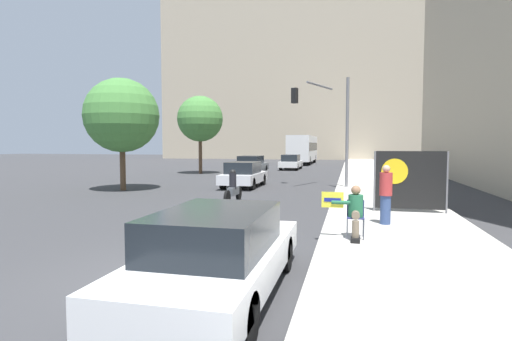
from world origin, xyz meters
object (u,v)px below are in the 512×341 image
traffic_light_pole (326,114)px  street_tree_midblock (200,119)px  seated_protester (355,210)px  protest_banner (410,180)px  car_on_road_nearest (244,174)px  jogger_on_sidewalk (386,194)px  car_on_road_midblock (251,165)px  street_tree_near_curb (122,116)px  motorcycle_on_road (233,189)px  city_bus_on_road (303,148)px  parked_car_curbside (218,252)px  car_on_road_distant (291,162)px

traffic_light_pole → street_tree_midblock: size_ratio=0.91×
seated_protester → protest_banner: protest_banner is taller
car_on_road_nearest → street_tree_midblock: size_ratio=0.67×
jogger_on_sidewalk → car_on_road_nearest: jogger_on_sidewalk is taller
car_on_road_midblock → street_tree_near_curb: street_tree_near_curb is taller
motorcycle_on_road → car_on_road_midblock: bearing=101.4°
car_on_road_midblock → jogger_on_sidewalk: bearing=-66.0°
jogger_on_sidewalk → street_tree_midblock: bearing=-35.1°
jogger_on_sidewalk → protest_banner: (0.91, 2.23, 0.22)m
car_on_road_midblock → street_tree_midblock: street_tree_midblock is taller
city_bus_on_road → street_tree_near_curb: street_tree_near_curb is taller
city_bus_on_road → motorcycle_on_road: size_ratio=4.95×
car_on_road_midblock → street_tree_near_curb: bearing=-105.5°
seated_protester → street_tree_midblock: bearing=118.4°
jogger_on_sidewalk → street_tree_midblock: street_tree_midblock is taller
seated_protester → car_on_road_nearest: 12.90m
parked_car_curbside → seated_protester: bearing=61.4°
jogger_on_sidewalk → street_tree_near_curb: (-12.20, 6.72, 2.82)m
car_on_road_distant → car_on_road_nearest: bearing=-90.9°
protest_banner → parked_car_curbside: bearing=-115.7°
parked_car_curbside → car_on_road_nearest: size_ratio=1.11×
traffic_light_pole → city_bus_on_road: traffic_light_pole is taller
car_on_road_nearest → city_bus_on_road: size_ratio=0.38×
motorcycle_on_road → street_tree_midblock: street_tree_midblock is taller
street_tree_near_curb → street_tree_midblock: street_tree_midblock is taller
motorcycle_on_road → street_tree_midblock: (-7.17, 14.90, 3.80)m
parked_car_curbside → car_on_road_midblock: bearing=102.9°
jogger_on_sidewalk → car_on_road_distant: jogger_on_sidewalk is taller
parked_car_curbside → car_on_road_distant: car_on_road_distant is taller
seated_protester → street_tree_near_curb: bearing=141.3°
jogger_on_sidewalk → car_on_road_midblock: bearing=-45.2°
car_on_road_distant → street_tree_near_curb: 20.10m
car_on_road_distant → street_tree_midblock: (-6.28, -7.04, 3.66)m
protest_banner → city_bus_on_road: (-7.49, 34.87, 0.75)m
parked_car_curbside → car_on_road_distant: 31.59m
car_on_road_midblock → motorcycle_on_road: car_on_road_midblock is taller
parked_car_curbside → car_on_road_nearest: bearing=103.7°
motorcycle_on_road → car_on_road_nearest: bearing=101.1°
motorcycle_on_road → street_tree_near_curb: bearing=156.3°
city_bus_on_road → motorcycle_on_road: 33.37m
parked_car_curbside → car_on_road_midblock: (-5.76, 25.18, 0.04)m
parked_car_curbside → city_bus_on_road: size_ratio=0.42×
traffic_light_pole → street_tree_near_curb: bearing=-160.7°
car_on_road_midblock → protest_banner: bearing=-61.0°
jogger_on_sidewalk → car_on_road_nearest: (-6.63, 9.61, -0.27)m
city_bus_on_road → motorcycle_on_road: city_bus_on_road is taller
protest_banner → car_on_road_nearest: bearing=135.6°
city_bus_on_road → motorcycle_on_road: bearing=-88.1°
street_tree_near_curb → traffic_light_pole: bearing=19.3°
seated_protester → parked_car_curbside: seated_protester is taller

